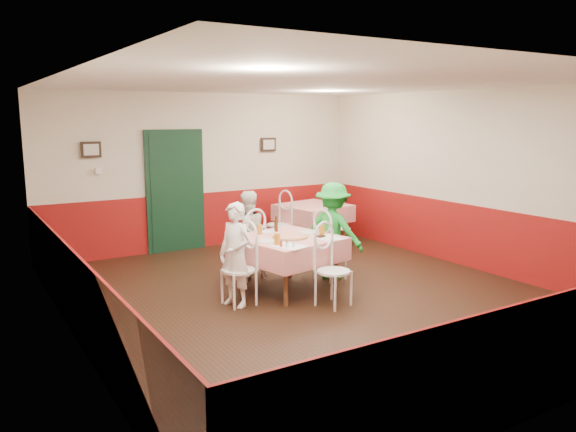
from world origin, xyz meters
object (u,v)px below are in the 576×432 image
wallet (320,236)px  diner_right (333,231)px  glass_b (322,230)px  diner_left (235,255)px  chair_second_b (337,228)px  chair_near (334,271)px  glass_a (277,239)px  beer_bottle (276,225)px  second_table (313,225)px  pizza (290,236)px  main_table (288,264)px  chair_right (330,249)px  chair_left (239,270)px  diner_far (247,235)px  chair_far (249,249)px  chair_second_a (279,225)px  glass_c (260,229)px

wallet → diner_right: (0.51, 0.41, -0.05)m
glass_b → diner_left: (-1.33, -0.01, -0.17)m
chair_second_b → chair_near: bearing=-137.2°
glass_a → beer_bottle: 0.84m
glass_a → wallet: glass_a is taller
second_table → beer_bottle: beer_bottle is taller
glass_b → second_table: bearing=58.4°
second_table → diner_right: diner_right is taller
chair_second_b → diner_right: 1.65m
pizza → beer_bottle: size_ratio=2.35×
main_table → diner_right: size_ratio=0.85×
chair_right → pizza: size_ratio=1.92×
chair_left → glass_a: glass_a is taller
chair_second_b → diner_far: diner_far is taller
chair_near → diner_right: size_ratio=0.63×
chair_far → chair_second_a: same height
chair_second_a → diner_left: 3.13m
chair_far → second_table: bearing=-153.6°
glass_c → chair_second_b: bearing=26.7°
chair_left → diner_far: size_ratio=0.69×
wallet → main_table: bearing=135.9°
pizza → glass_b: size_ratio=3.10×
wallet → diner_far: (-0.54, 1.12, -0.12)m
chair_second_b → glass_a: 2.91m
chair_second_a → diner_right: (-0.26, -2.02, 0.27)m
glass_b → diner_right: bearing=37.8°
chair_near → glass_b: bearing=52.9°
main_table → diner_far: diner_far is taller
glass_b → chair_far: bearing=121.2°
chair_near → pizza: (-0.16, 0.79, 0.33)m
chair_right → glass_c: size_ratio=6.92×
chair_right → glass_c: 1.15m
diner_far → chair_right: bearing=144.3°
pizza → glass_a: bearing=-142.2°
glass_b → wallet: size_ratio=1.37×
glass_c → wallet: bearing=-45.7°
beer_bottle → wallet: beer_bottle is taller
chair_near → diner_left: bearing=133.4°
chair_right → chair_second_b: 1.67m
beer_bottle → chair_second_b: bearing=29.6°
pizza → beer_bottle: 0.45m
chair_second_a → diner_right: diner_right is taller
chair_far → wallet: (0.53, -1.07, 0.32)m
diner_right → chair_near: bearing=118.5°
chair_right → wallet: chair_right is taller
chair_left → glass_a: (0.46, -0.17, 0.38)m
pizza → beer_bottle: beer_bottle is taller
chair_near → wallet: chair_near is taller
chair_far → chair_second_a: bearing=-141.0°
beer_bottle → diner_far: (-0.22, 0.49, -0.21)m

